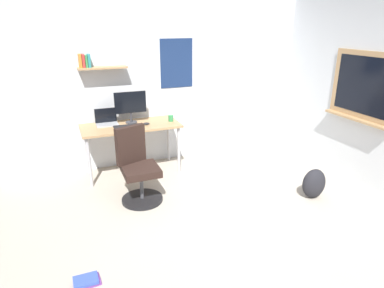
{
  "coord_description": "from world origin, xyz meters",
  "views": [
    {
      "loc": [
        -1.45,
        -2.64,
        2.17
      ],
      "look_at": [
        -0.12,
        0.72,
        0.85
      ],
      "focal_mm": 31.65,
      "sensor_mm": 36.0,
      "label": 1
    }
  ],
  "objects_px": {
    "book_stack_on_floor": "(87,281)",
    "coffee_mug": "(171,118)",
    "computer_mouse": "(146,124)",
    "backpack": "(314,184)",
    "monitor_primary": "(130,105)",
    "keyboard": "(127,126)",
    "desk": "(131,130)",
    "office_chair": "(138,170)",
    "laptop": "(107,121)"
  },
  "relations": [
    {
      "from": "monitor_primary",
      "to": "coffee_mug",
      "type": "height_order",
      "value": "monitor_primary"
    },
    {
      "from": "backpack",
      "to": "monitor_primary",
      "type": "bearing_deg",
      "value": 138.54
    },
    {
      "from": "book_stack_on_floor",
      "to": "keyboard",
      "type": "bearing_deg",
      "value": 68.52
    },
    {
      "from": "monitor_primary",
      "to": "backpack",
      "type": "xyz_separation_m",
      "value": [
        1.96,
        -1.74,
        -0.82
      ]
    },
    {
      "from": "office_chair",
      "to": "laptop",
      "type": "distance_m",
      "value": 1.09
    },
    {
      "from": "computer_mouse",
      "to": "coffee_mug",
      "type": "bearing_deg",
      "value": 7.24
    },
    {
      "from": "desk",
      "to": "computer_mouse",
      "type": "xyz_separation_m",
      "value": [
        0.21,
        -0.08,
        0.09
      ]
    },
    {
      "from": "laptop",
      "to": "book_stack_on_floor",
      "type": "height_order",
      "value": "laptop"
    },
    {
      "from": "laptop",
      "to": "keyboard",
      "type": "relative_size",
      "value": 0.84
    },
    {
      "from": "desk",
      "to": "monitor_primary",
      "type": "bearing_deg",
      "value": 71.02
    },
    {
      "from": "office_chair",
      "to": "keyboard",
      "type": "bearing_deg",
      "value": 87.26
    },
    {
      "from": "laptop",
      "to": "backpack",
      "type": "bearing_deg",
      "value": -37.61
    },
    {
      "from": "desk",
      "to": "office_chair",
      "type": "relative_size",
      "value": 1.48
    },
    {
      "from": "coffee_mug",
      "to": "book_stack_on_floor",
      "type": "height_order",
      "value": "coffee_mug"
    },
    {
      "from": "desk",
      "to": "office_chair",
      "type": "distance_m",
      "value": 0.89
    },
    {
      "from": "keyboard",
      "to": "computer_mouse",
      "type": "relative_size",
      "value": 3.56
    },
    {
      "from": "book_stack_on_floor",
      "to": "monitor_primary",
      "type": "bearing_deg",
      "value": 67.78
    },
    {
      "from": "office_chair",
      "to": "coffee_mug",
      "type": "height_order",
      "value": "office_chair"
    },
    {
      "from": "computer_mouse",
      "to": "coffee_mug",
      "type": "height_order",
      "value": "coffee_mug"
    },
    {
      "from": "backpack",
      "to": "laptop",
      "type": "bearing_deg",
      "value": 142.39
    },
    {
      "from": "coffee_mug",
      "to": "book_stack_on_floor",
      "type": "relative_size",
      "value": 0.4
    },
    {
      "from": "keyboard",
      "to": "book_stack_on_floor",
      "type": "relative_size",
      "value": 1.6
    },
    {
      "from": "book_stack_on_floor",
      "to": "coffee_mug",
      "type": "bearing_deg",
      "value": 54.96
    },
    {
      "from": "coffee_mug",
      "to": "desk",
      "type": "bearing_deg",
      "value": 177.23
    },
    {
      "from": "desk",
      "to": "backpack",
      "type": "height_order",
      "value": "desk"
    },
    {
      "from": "laptop",
      "to": "coffee_mug",
      "type": "xyz_separation_m",
      "value": [
        0.92,
        -0.18,
        -0.01
      ]
    },
    {
      "from": "backpack",
      "to": "keyboard",
      "type": "bearing_deg",
      "value": 143.1
    },
    {
      "from": "backpack",
      "to": "office_chair",
      "type": "bearing_deg",
      "value": 159.47
    },
    {
      "from": "coffee_mug",
      "to": "monitor_primary",
      "type": "bearing_deg",
      "value": 166.97
    },
    {
      "from": "desk",
      "to": "laptop",
      "type": "xyz_separation_m",
      "value": [
        -0.32,
        0.15,
        0.13
      ]
    },
    {
      "from": "laptop",
      "to": "coffee_mug",
      "type": "relative_size",
      "value": 3.37
    },
    {
      "from": "laptop",
      "to": "computer_mouse",
      "type": "bearing_deg",
      "value": -23.58
    },
    {
      "from": "keyboard",
      "to": "coffee_mug",
      "type": "relative_size",
      "value": 4.02
    },
    {
      "from": "computer_mouse",
      "to": "backpack",
      "type": "relative_size",
      "value": 0.26
    },
    {
      "from": "monitor_primary",
      "to": "office_chair",
      "type": "bearing_deg",
      "value": -98.54
    },
    {
      "from": "computer_mouse",
      "to": "monitor_primary",
      "type": "bearing_deg",
      "value": 133.88
    },
    {
      "from": "monitor_primary",
      "to": "coffee_mug",
      "type": "distance_m",
      "value": 0.62
    },
    {
      "from": "desk",
      "to": "computer_mouse",
      "type": "bearing_deg",
      "value": -20.69
    },
    {
      "from": "desk",
      "to": "coffee_mug",
      "type": "distance_m",
      "value": 0.62
    },
    {
      "from": "backpack",
      "to": "book_stack_on_floor",
      "type": "bearing_deg",
      "value": -169.79
    },
    {
      "from": "desk",
      "to": "office_chair",
      "type": "height_order",
      "value": "office_chair"
    },
    {
      "from": "office_chair",
      "to": "coffee_mug",
      "type": "bearing_deg",
      "value": 48.94
    },
    {
      "from": "monitor_primary",
      "to": "coffee_mug",
      "type": "xyz_separation_m",
      "value": [
        0.57,
        -0.13,
        -0.22
      ]
    },
    {
      "from": "laptop",
      "to": "backpack",
      "type": "relative_size",
      "value": 0.78
    },
    {
      "from": "keyboard",
      "to": "monitor_primary",
      "type": "bearing_deg",
      "value": 59.83
    },
    {
      "from": "coffee_mug",
      "to": "backpack",
      "type": "xyz_separation_m",
      "value": [
        1.4,
        -1.6,
        -0.6
      ]
    },
    {
      "from": "coffee_mug",
      "to": "computer_mouse",
      "type": "bearing_deg",
      "value": -172.76
    },
    {
      "from": "computer_mouse",
      "to": "book_stack_on_floor",
      "type": "bearing_deg",
      "value": -117.86
    },
    {
      "from": "office_chair",
      "to": "keyboard",
      "type": "distance_m",
      "value": 0.84
    },
    {
      "from": "laptop",
      "to": "desk",
      "type": "bearing_deg",
      "value": -25.43
    }
  ]
}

